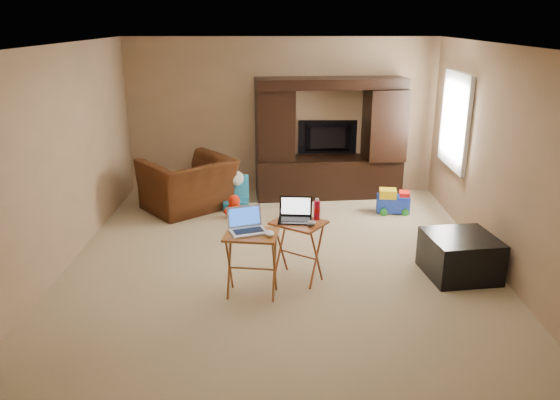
{
  "coord_description": "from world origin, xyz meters",
  "views": [
    {
      "loc": [
        0.02,
        -6.09,
        2.77
      ],
      "look_at": [
        0.0,
        -0.2,
        0.8
      ],
      "focal_mm": 35.0,
      "sensor_mm": 36.0,
      "label": 1
    }
  ],
  "objects_px": {
    "recliner": "(188,184)",
    "mouse_right": "(311,223)",
    "entertainment_center": "(329,139)",
    "laptop_left": "(248,221)",
    "water_bottle": "(317,210)",
    "tray_table_left": "(252,265)",
    "laptop_right": "(295,211)",
    "tray_table_right": "(298,251)",
    "ottoman": "(460,256)",
    "mouse_left": "(270,234)",
    "television": "(328,138)",
    "push_toy": "(393,201)",
    "child_rocker": "(236,193)",
    "plush_toy": "(234,206)"
  },
  "relations": [
    {
      "from": "mouse_right",
      "to": "tray_table_left",
      "type": "bearing_deg",
      "value": -158.62
    },
    {
      "from": "television",
      "to": "recliner",
      "type": "bearing_deg",
      "value": 20.85
    },
    {
      "from": "tray_table_left",
      "to": "mouse_left",
      "type": "distance_m",
      "value": 0.43
    },
    {
      "from": "water_bottle",
      "to": "tray_table_left",
      "type": "bearing_deg",
      "value": -147.35
    },
    {
      "from": "push_toy",
      "to": "ottoman",
      "type": "height_order",
      "value": "ottoman"
    },
    {
      "from": "push_toy",
      "to": "water_bottle",
      "type": "distance_m",
      "value": 2.55
    },
    {
      "from": "tray_table_right",
      "to": "laptop_right",
      "type": "distance_m",
      "value": 0.46
    },
    {
      "from": "television",
      "to": "ottoman",
      "type": "height_order",
      "value": "television"
    },
    {
      "from": "recliner",
      "to": "tray_table_right",
      "type": "bearing_deg",
      "value": 83.52
    },
    {
      "from": "child_rocker",
      "to": "push_toy",
      "type": "xyz_separation_m",
      "value": [
        2.36,
        -0.15,
        -0.07
      ]
    },
    {
      "from": "laptop_left",
      "to": "mouse_right",
      "type": "relative_size",
      "value": 2.61
    },
    {
      "from": "television",
      "to": "ottoman",
      "type": "distance_m",
      "value": 3.44
    },
    {
      "from": "child_rocker",
      "to": "plush_toy",
      "type": "distance_m",
      "value": 0.41
    },
    {
      "from": "child_rocker",
      "to": "plush_toy",
      "type": "bearing_deg",
      "value": -93.37
    },
    {
      "from": "mouse_left",
      "to": "water_bottle",
      "type": "relative_size",
      "value": 0.67
    },
    {
      "from": "ottoman",
      "to": "mouse_right",
      "type": "height_order",
      "value": "mouse_right"
    },
    {
      "from": "mouse_left",
      "to": "water_bottle",
      "type": "xyz_separation_m",
      "value": [
        0.5,
        0.51,
        0.07
      ]
    },
    {
      "from": "entertainment_center",
      "to": "laptop_left",
      "type": "xyz_separation_m",
      "value": [
        -1.09,
        -3.36,
        -0.14
      ]
    },
    {
      "from": "mouse_left",
      "to": "laptop_left",
      "type": "bearing_deg",
      "value": 155.56
    },
    {
      "from": "mouse_left",
      "to": "ottoman",
      "type": "bearing_deg",
      "value": 14.46
    },
    {
      "from": "television",
      "to": "ottoman",
      "type": "relative_size",
      "value": 1.32
    },
    {
      "from": "push_toy",
      "to": "laptop_left",
      "type": "bearing_deg",
      "value": -120.73
    },
    {
      "from": "child_rocker",
      "to": "mouse_left",
      "type": "bearing_deg",
      "value": -83.13
    },
    {
      "from": "tray_table_left",
      "to": "laptop_right",
      "type": "xyz_separation_m",
      "value": [
        0.45,
        0.38,
        0.46
      ]
    },
    {
      "from": "recliner",
      "to": "mouse_left",
      "type": "bearing_deg",
      "value": 74.23
    },
    {
      "from": "television",
      "to": "laptop_left",
      "type": "distance_m",
      "value": 3.75
    },
    {
      "from": "entertainment_center",
      "to": "push_toy",
      "type": "bearing_deg",
      "value": -48.02
    },
    {
      "from": "television",
      "to": "recliner",
      "type": "relative_size",
      "value": 0.8
    },
    {
      "from": "television",
      "to": "recliner",
      "type": "height_order",
      "value": "television"
    },
    {
      "from": "recliner",
      "to": "push_toy",
      "type": "relative_size",
      "value": 2.45
    },
    {
      "from": "push_toy",
      "to": "mouse_left",
      "type": "distance_m",
      "value": 3.23
    },
    {
      "from": "child_rocker",
      "to": "plush_toy",
      "type": "height_order",
      "value": "child_rocker"
    },
    {
      "from": "child_rocker",
      "to": "mouse_right",
      "type": "relative_size",
      "value": 3.63
    },
    {
      "from": "ottoman",
      "to": "plush_toy",
      "type": "bearing_deg",
      "value": 145.63
    },
    {
      "from": "laptop_left",
      "to": "ottoman",
      "type": "bearing_deg",
      "value": -8.97
    },
    {
      "from": "recliner",
      "to": "ottoman",
      "type": "distance_m",
      "value": 4.08
    },
    {
      "from": "entertainment_center",
      "to": "laptop_left",
      "type": "height_order",
      "value": "entertainment_center"
    },
    {
      "from": "recliner",
      "to": "laptop_right",
      "type": "height_order",
      "value": "laptop_right"
    },
    {
      "from": "entertainment_center",
      "to": "child_rocker",
      "type": "relative_size",
      "value": 4.6
    },
    {
      "from": "push_toy",
      "to": "mouse_right",
      "type": "height_order",
      "value": "mouse_right"
    },
    {
      "from": "entertainment_center",
      "to": "ottoman",
      "type": "bearing_deg",
      "value": -72.81
    },
    {
      "from": "recliner",
      "to": "mouse_right",
      "type": "distance_m",
      "value": 3.02
    },
    {
      "from": "ottoman",
      "to": "tray_table_left",
      "type": "xyz_separation_m",
      "value": [
        -2.31,
        -0.48,
        0.11
      ]
    },
    {
      "from": "water_bottle",
      "to": "recliner",
      "type": "bearing_deg",
      "value": 128.42
    },
    {
      "from": "push_toy",
      "to": "laptop_right",
      "type": "height_order",
      "value": "laptop_right"
    },
    {
      "from": "television",
      "to": "child_rocker",
      "type": "height_order",
      "value": "television"
    },
    {
      "from": "recliner",
      "to": "ottoman",
      "type": "height_order",
      "value": "recliner"
    },
    {
      "from": "recliner",
      "to": "water_bottle",
      "type": "xyz_separation_m",
      "value": [
        1.79,
        -2.26,
        0.4
      ]
    },
    {
      "from": "mouse_left",
      "to": "water_bottle",
      "type": "distance_m",
      "value": 0.72
    },
    {
      "from": "television",
      "to": "mouse_right",
      "type": "bearing_deg",
      "value": 80.6
    }
  ]
}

